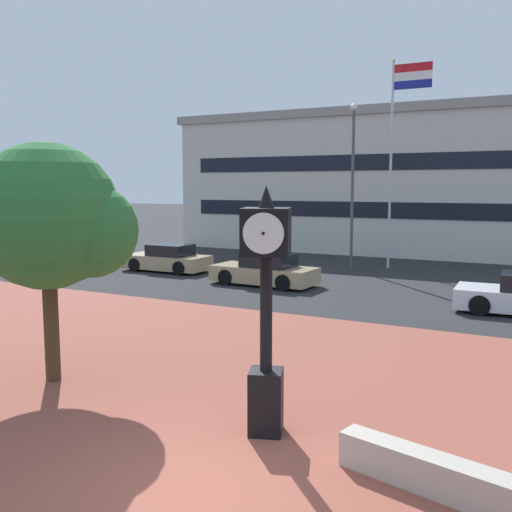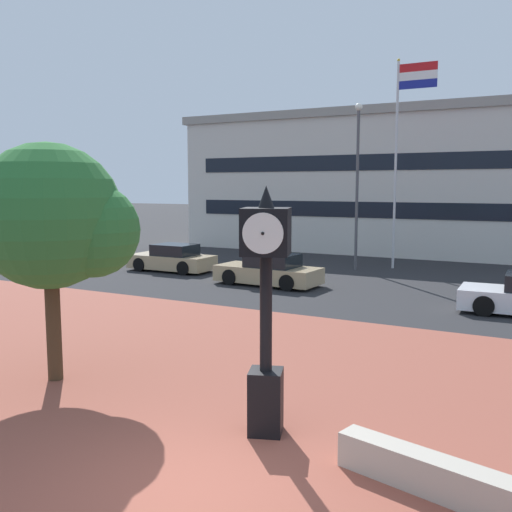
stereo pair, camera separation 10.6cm
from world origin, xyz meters
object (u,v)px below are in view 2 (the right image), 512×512
(plaza_tree, at_px, (58,220))
(street_lamp_post, at_px, (357,171))
(car_street_near, at_px, (172,259))
(car_street_far, at_px, (269,271))
(flagpole_primary, at_px, (401,143))
(civic_building, at_px, (433,182))
(street_clock, at_px, (266,301))

(plaza_tree, height_order, street_lamp_post, street_lamp_post)
(plaza_tree, relative_size, car_street_near, 1.20)
(car_street_far, bearing_deg, street_lamp_post, -13.07)
(flagpole_primary, height_order, street_lamp_post, flagpole_primary)
(plaza_tree, height_order, car_street_far, plaza_tree)
(flagpole_primary, xyz_separation_m, civic_building, (-0.81, 11.84, -1.78))
(car_street_far, relative_size, street_lamp_post, 0.55)
(plaza_tree, relative_size, flagpole_primary, 0.49)
(street_clock, bearing_deg, street_lamp_post, 84.23)
(car_street_near, height_order, street_lamp_post, street_lamp_post)
(street_clock, xyz_separation_m, plaza_tree, (-4.89, 0.34, 1.14))
(car_street_near, height_order, flagpole_primary, flagpole_primary)
(plaza_tree, bearing_deg, civic_building, 88.00)
(car_street_far, bearing_deg, flagpole_primary, -22.33)
(plaza_tree, xyz_separation_m, car_street_far, (-1.46, 12.21, -2.74))
(plaza_tree, distance_m, flagpole_primary, 19.66)
(street_clock, xyz_separation_m, civic_building, (-3.80, 31.55, 2.07))
(civic_building, distance_m, street_lamp_post, 13.17)
(civic_building, xyz_separation_m, street_lamp_post, (-0.88, -13.14, 0.44))
(plaza_tree, xyz_separation_m, car_street_near, (-7.25, 13.50, -2.74))
(flagpole_primary, height_order, civic_building, flagpole_primary)
(car_street_near, relative_size, civic_building, 0.14)
(street_clock, height_order, civic_building, civic_building)
(civic_building, height_order, street_lamp_post, civic_building)
(plaza_tree, distance_m, car_street_near, 15.57)
(street_clock, relative_size, flagpole_primary, 0.40)
(car_street_near, height_order, civic_building, civic_building)
(street_clock, distance_m, car_street_far, 14.15)
(flagpole_primary, distance_m, civic_building, 12.00)
(car_street_near, bearing_deg, street_clock, -139.17)
(car_street_near, distance_m, civic_building, 19.92)
(civic_building, relative_size, street_lamp_post, 3.73)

